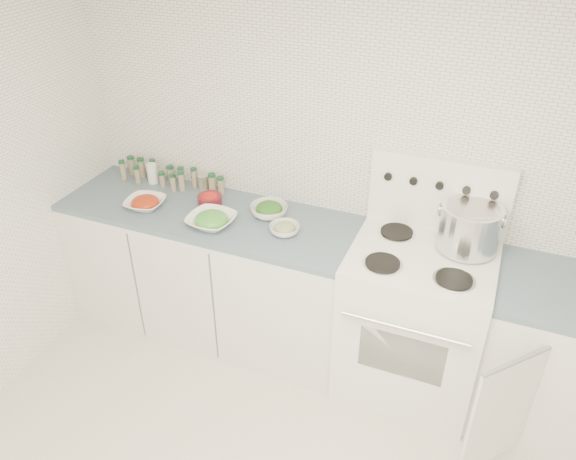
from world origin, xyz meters
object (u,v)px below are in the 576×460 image
(bowl_tomato, at_px, (145,203))
(bowl_snowpea, at_px, (211,220))
(stove, at_px, (414,317))
(stock_pot, at_px, (470,226))

(bowl_tomato, bearing_deg, bowl_snowpea, -3.92)
(stove, bearing_deg, bowl_tomato, -176.72)
(stove, xyz_separation_m, bowl_tomato, (-1.68, -0.10, 0.44))
(stock_pot, relative_size, bowl_snowpea, 1.20)
(stove, bearing_deg, stock_pot, 34.77)
(stove, height_order, bowl_snowpea, stove)
(stock_pot, xyz_separation_m, bowl_tomato, (-1.87, -0.23, -0.14))
(bowl_tomato, relative_size, bowl_snowpea, 0.92)
(stove, xyz_separation_m, bowl_snowpea, (-1.20, -0.13, 0.44))
(stock_pot, height_order, bowl_tomato, stock_pot)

